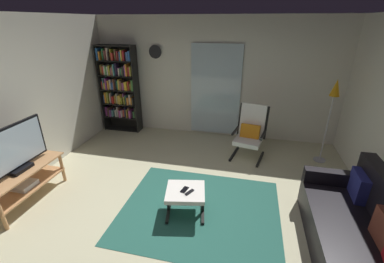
{
  "coord_description": "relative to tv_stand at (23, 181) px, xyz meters",
  "views": [
    {
      "loc": [
        0.79,
        -2.64,
        2.49
      ],
      "look_at": [
        -0.09,
        1.15,
        0.77
      ],
      "focal_mm": 23.75,
      "sensor_mm": 36.0,
      "label": 1
    }
  ],
  "objects": [
    {
      "name": "wall_back",
      "position": [
        2.3,
        3.09,
        0.95
      ],
      "size": [
        5.6,
        0.06,
        2.6
      ],
      "primitive_type": "cube",
      "color": "silver",
      "rests_on": "ground"
    },
    {
      "name": "ground_plane",
      "position": [
        2.3,
        0.19,
        -0.35
      ],
      "size": [
        7.02,
        7.02,
        0.0
      ],
      "primitive_type": "plane",
      "color": "beige"
    },
    {
      "name": "television",
      "position": [
        0.0,
        0.0,
        0.51
      ],
      "size": [
        0.2,
        1.03,
        0.67
      ],
      "color": "black",
      "rests_on": "tv_stand"
    },
    {
      "name": "tv_stand",
      "position": [
        0.0,
        0.0,
        0.0
      ],
      "size": [
        0.47,
        1.22,
        0.52
      ],
      "color": "tan",
      "rests_on": "ground"
    },
    {
      "name": "ottoman",
      "position": [
        2.36,
        0.27,
        -0.03
      ],
      "size": [
        0.6,
        0.57,
        0.38
      ],
      "color": "white",
      "rests_on": "ground"
    },
    {
      "name": "lounge_armchair",
      "position": [
        3.17,
        2.17,
        0.19
      ],
      "size": [
        0.68,
        0.75,
        1.02
      ],
      "color": "black",
      "rests_on": "ground"
    },
    {
      "name": "tv_remote",
      "position": [
        2.43,
        0.23,
        0.04
      ],
      "size": [
        0.11,
        0.15,
        0.02
      ],
      "primitive_type": "cube",
      "rotation": [
        0.0,
        0.0,
        -0.51
      ],
      "color": "black",
      "rests_on": "ottoman"
    },
    {
      "name": "glass_door_panel",
      "position": [
        2.35,
        3.03,
        0.7
      ],
      "size": [
        1.1,
        0.01,
        2.0
      ],
      "primitive_type": "cube",
      "color": "silver"
    },
    {
      "name": "wall_clock",
      "position": [
        0.99,
        3.02,
        1.5
      ],
      "size": [
        0.29,
        0.03,
        0.29
      ],
      "color": "silver"
    },
    {
      "name": "bookshelf_near_tv",
      "position": [
        0.12,
        2.85,
        0.73
      ],
      "size": [
        0.88,
        0.3,
        1.99
      ],
      "color": "black",
      "rests_on": "ground"
    },
    {
      "name": "area_rug",
      "position": [
        2.55,
        0.37,
        -0.34
      ],
      "size": [
        2.21,
        1.83,
        0.01
      ],
      "primitive_type": "cube",
      "color": "#255C4F",
      "rests_on": "ground"
    },
    {
      "name": "leather_sofa",
      "position": [
        4.43,
        0.04,
        -0.02
      ],
      "size": [
        0.83,
        1.78,
        0.9
      ],
      "color": "black",
      "rests_on": "ground"
    },
    {
      "name": "floor_lamp_by_shelf",
      "position": [
        4.53,
        2.27,
        0.89
      ],
      "size": [
        0.22,
        0.22,
        1.58
      ],
      "color": "#A5A5AD",
      "rests_on": "ground"
    },
    {
      "name": "cell_phone",
      "position": [
        2.35,
        0.27,
        0.04
      ],
      "size": [
        0.1,
        0.15,
        0.01
      ],
      "primitive_type": "cube",
      "rotation": [
        0.0,
        0.0,
        -0.24
      ],
      "color": "black",
      "rests_on": "ottoman"
    }
  ]
}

